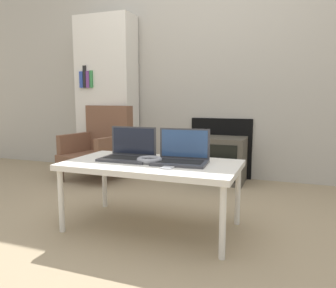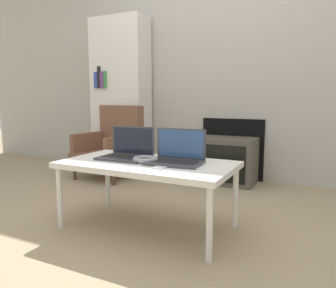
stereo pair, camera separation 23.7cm
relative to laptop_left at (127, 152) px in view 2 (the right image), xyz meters
name	(u,v)px [view 2 (the right image)]	position (x,y,z in m)	size (l,w,h in m)	color
ground_plane	(138,234)	(0.19, -0.18, -0.49)	(14.00, 14.00, 0.00)	#998466
wall_back	(223,56)	(0.19, 1.54, 0.80)	(7.00, 0.08, 2.60)	#ADA89E
table	(148,167)	(0.19, -0.05, -0.08)	(1.11, 0.60, 0.44)	silver
laptop_left	(127,152)	(0.00, 0.00, 0.00)	(0.34, 0.24, 0.21)	#38383D
laptop_right	(177,156)	(0.38, 0.00, 0.00)	(0.35, 0.26, 0.21)	#38383D
headphones	(145,159)	(0.18, -0.06, -0.03)	(0.16, 0.16, 0.03)	gray
phone	(161,167)	(0.35, -0.17, -0.04)	(0.06, 0.12, 0.01)	silver
tv	(227,160)	(0.33, 1.30, -0.26)	(0.57, 0.39, 0.46)	#4C473D
armchair	(113,142)	(-0.86, 1.03, -0.11)	(0.70, 0.66, 0.77)	brown
bookshelf	(121,96)	(-0.96, 1.34, 0.39)	(0.66, 0.32, 1.75)	silver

